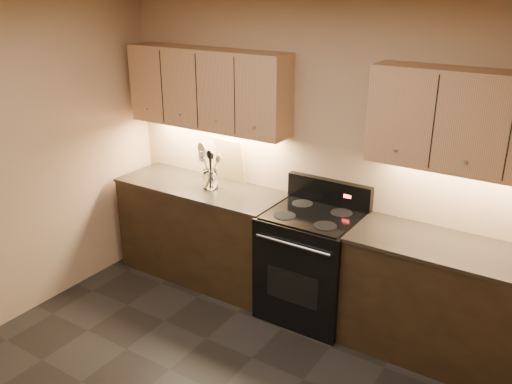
# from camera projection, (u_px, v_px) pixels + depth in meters

# --- Properties ---
(ceiling) EXTENTS (4.00, 4.00, 0.00)m
(ceiling) POSITION_uv_depth(u_px,v_px,m) (146.00, 2.00, 2.50)
(ceiling) COLOR silver
(ceiling) RESTS_ON wall_back
(wall_back) EXTENTS (4.00, 0.04, 2.60)m
(wall_back) POSITION_uv_depth(u_px,v_px,m) (324.00, 159.00, 4.54)
(wall_back) COLOR tan
(wall_back) RESTS_ON ground
(counter_left) EXTENTS (1.62, 0.62, 0.93)m
(counter_left) POSITION_uv_depth(u_px,v_px,m) (202.00, 231.00, 5.16)
(counter_left) COLOR black
(counter_left) RESTS_ON ground
(counter_right) EXTENTS (1.46, 0.62, 0.93)m
(counter_right) POSITION_uv_depth(u_px,v_px,m) (445.00, 303.00, 4.01)
(counter_right) COLOR black
(counter_right) RESTS_ON ground
(stove) EXTENTS (0.76, 0.68, 1.14)m
(stove) POSITION_uv_depth(u_px,v_px,m) (312.00, 263.00, 4.55)
(stove) COLOR black
(stove) RESTS_ON ground
(upper_cab_left) EXTENTS (1.60, 0.30, 0.70)m
(upper_cab_left) POSITION_uv_depth(u_px,v_px,m) (207.00, 89.00, 4.80)
(upper_cab_left) COLOR tan
(upper_cab_left) RESTS_ON wall_back
(upper_cab_right) EXTENTS (1.44, 0.30, 0.70)m
(upper_cab_right) POSITION_uv_depth(u_px,v_px,m) (476.00, 123.00, 3.65)
(upper_cab_right) COLOR tan
(upper_cab_right) RESTS_ON wall_back
(outlet_plate) EXTENTS (0.08, 0.01, 0.12)m
(outlet_plate) POSITION_uv_depth(u_px,v_px,m) (202.00, 154.00, 5.26)
(outlet_plate) COLOR #B2B5BA
(outlet_plate) RESTS_ON wall_back
(utensil_crock) EXTENTS (0.15, 0.15, 0.17)m
(utensil_crock) POSITION_uv_depth(u_px,v_px,m) (210.00, 180.00, 4.91)
(utensil_crock) COLOR white
(utensil_crock) RESTS_ON counter_left
(cutting_board) EXTENTS (0.33, 0.12, 0.41)m
(cutting_board) POSITION_uv_depth(u_px,v_px,m) (230.00, 160.00, 5.04)
(cutting_board) COLOR tan
(cutting_board) RESTS_ON counter_left
(wooden_spoon) EXTENTS (0.18, 0.11, 0.32)m
(wooden_spoon) POSITION_uv_depth(u_px,v_px,m) (207.00, 169.00, 4.89)
(wooden_spoon) COLOR tan
(wooden_spoon) RESTS_ON utensil_crock
(black_spoon) EXTENTS (0.08, 0.10, 0.35)m
(black_spoon) POSITION_uv_depth(u_px,v_px,m) (211.00, 168.00, 4.90)
(black_spoon) COLOR black
(black_spoon) RESTS_ON utensil_crock
(black_turner) EXTENTS (0.11, 0.14, 0.34)m
(black_turner) POSITION_uv_depth(u_px,v_px,m) (210.00, 170.00, 4.85)
(black_turner) COLOR black
(black_turner) RESTS_ON utensil_crock
(steel_spatula) EXTENTS (0.18, 0.16, 0.37)m
(steel_spatula) POSITION_uv_depth(u_px,v_px,m) (212.00, 168.00, 4.87)
(steel_spatula) COLOR silver
(steel_spatula) RESTS_ON utensil_crock
(steel_skimmer) EXTENTS (0.26, 0.16, 0.40)m
(steel_skimmer) POSITION_uv_depth(u_px,v_px,m) (211.00, 166.00, 4.84)
(steel_skimmer) COLOR silver
(steel_skimmer) RESTS_ON utensil_crock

